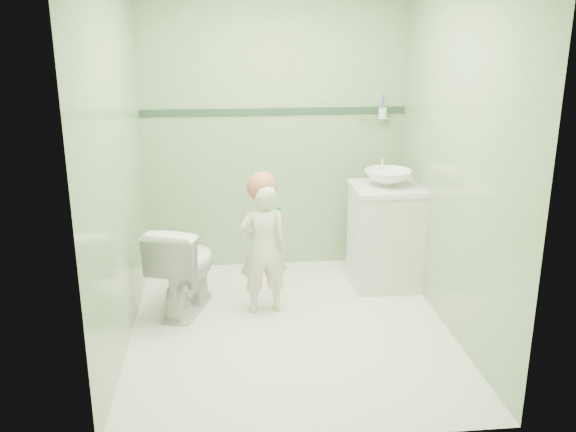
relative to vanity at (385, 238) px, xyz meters
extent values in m
plane|color=white|center=(-0.84, -0.70, -0.40)|extent=(2.50, 2.50, 0.00)
cube|color=#81AE7B|center=(-0.84, 0.55, 0.80)|extent=(2.20, 0.04, 2.40)
cube|color=#81AE7B|center=(-0.84, -1.95, 0.80)|extent=(2.20, 0.04, 2.40)
cube|color=#81AE7B|center=(-1.94, -0.70, 0.80)|extent=(0.04, 2.50, 2.40)
cube|color=#81AE7B|center=(0.26, -0.70, 0.80)|extent=(0.04, 2.50, 2.40)
cube|color=#2B4533|center=(-0.84, 0.54, 0.95)|extent=(2.20, 0.02, 0.05)
cube|color=white|center=(0.00, 0.00, 0.00)|extent=(0.52, 0.50, 0.80)
cube|color=white|center=(0.00, 0.00, 0.41)|extent=(0.54, 0.52, 0.04)
imported|color=white|center=(0.00, 0.00, 0.49)|extent=(0.37, 0.37, 0.13)
cylinder|color=silver|center=(0.00, 0.20, 0.55)|extent=(0.03, 0.03, 0.18)
cylinder|color=silver|center=(0.00, 0.15, 0.63)|extent=(0.02, 0.12, 0.02)
cylinder|color=silver|center=(0.00, 0.50, 0.88)|extent=(0.26, 0.02, 0.02)
cylinder|color=silver|center=(0.06, 0.48, 0.93)|extent=(0.07, 0.07, 0.09)
cylinder|color=purple|center=(0.06, 0.47, 1.00)|extent=(0.01, 0.01, 0.17)
cylinder|color=#384AB3|center=(0.05, 0.47, 1.00)|extent=(0.01, 0.01, 0.17)
imported|color=white|center=(-1.58, -0.31, -0.06)|extent=(0.57, 0.76, 0.68)
imported|color=white|center=(-1.01, -0.40, 0.09)|extent=(0.39, 0.29, 0.98)
sphere|color=#B1644A|center=(-1.01, -0.37, 0.55)|extent=(0.22, 0.22, 0.22)
cylinder|color=#148361|center=(-0.91, -0.52, 0.42)|extent=(0.06, 0.14, 0.06)
cube|color=white|center=(-0.97, -0.48, 0.46)|extent=(0.03, 0.03, 0.02)
camera|label=1|loc=(-1.27, -4.68, 1.67)|focal=39.37mm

